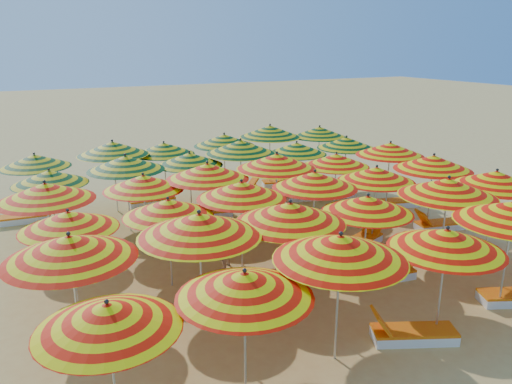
# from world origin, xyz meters

# --- Properties ---
(ground) EXTENTS (120.00, 120.00, 0.00)m
(ground) POSITION_xyz_m (0.00, 0.00, 0.00)
(ground) COLOR tan
(ground) RESTS_ON ground
(umbrella_0) EXTENTS (2.21, 2.21, 2.32)m
(umbrella_0) POSITION_xyz_m (-5.46, -5.51, 2.04)
(umbrella_0) COLOR silver
(umbrella_0) RESTS_ON ground
(umbrella_1) EXTENTS (2.80, 2.80, 2.42)m
(umbrella_1) POSITION_xyz_m (-3.32, -5.67, 2.13)
(umbrella_1) COLOR silver
(umbrella_1) RESTS_ON ground
(umbrella_2) EXTENTS (2.70, 2.70, 2.63)m
(umbrella_2) POSITION_xyz_m (-1.31, -5.47, 2.32)
(umbrella_2) COLOR silver
(umbrella_2) RESTS_ON ground
(umbrella_3) EXTENTS (2.76, 2.76, 2.44)m
(umbrella_3) POSITION_xyz_m (1.05, -5.77, 2.14)
(umbrella_3) COLOR silver
(umbrella_3) RESTS_ON ground
(umbrella_6) EXTENTS (2.63, 2.63, 2.59)m
(umbrella_6) POSITION_xyz_m (-5.67, -3.17, 2.28)
(umbrella_6) COLOR silver
(umbrella_6) RESTS_ON ground
(umbrella_7) EXTENTS (2.88, 2.88, 2.69)m
(umbrella_7) POSITION_xyz_m (-3.22, -3.34, 2.36)
(umbrella_7) COLOR silver
(umbrella_7) RESTS_ON ground
(umbrella_8) EXTENTS (3.10, 3.10, 2.61)m
(umbrella_8) POSITION_xyz_m (-1.11, -3.36, 2.30)
(umbrella_8) COLOR silver
(umbrella_8) RESTS_ON ground
(umbrella_9) EXTENTS (2.68, 2.68, 2.38)m
(umbrella_9) POSITION_xyz_m (1.20, -3.16, 2.10)
(umbrella_9) COLOR silver
(umbrella_9) RESTS_ON ground
(umbrella_10) EXTENTS (2.85, 2.85, 2.65)m
(umbrella_10) POSITION_xyz_m (3.47, -3.53, 2.33)
(umbrella_10) COLOR silver
(umbrella_10) RESTS_ON ground
(umbrella_11) EXTENTS (2.73, 2.73, 2.57)m
(umbrella_11) POSITION_xyz_m (5.50, -3.36, 2.26)
(umbrella_11) COLOR silver
(umbrella_11) RESTS_ON ground
(umbrella_12) EXTENTS (2.81, 2.81, 2.34)m
(umbrella_12) POSITION_xyz_m (-5.45, -0.98, 2.06)
(umbrella_12) COLOR silver
(umbrella_12) RESTS_ON ground
(umbrella_13) EXTENTS (2.68, 2.68, 2.35)m
(umbrella_13) POSITION_xyz_m (-3.19, -1.13, 2.07)
(umbrella_13) COLOR silver
(umbrella_13) RESTS_ON ground
(umbrella_14) EXTENTS (2.58, 2.58, 2.50)m
(umbrella_14) POSITION_xyz_m (-1.17, -0.98, 2.20)
(umbrella_14) COLOR silver
(umbrella_14) RESTS_ON ground
(umbrella_15) EXTENTS (2.93, 2.93, 2.53)m
(umbrella_15) POSITION_xyz_m (1.03, -1.07, 2.23)
(umbrella_15) COLOR silver
(umbrella_15) RESTS_ON ground
(umbrella_16) EXTENTS (3.01, 3.01, 2.44)m
(umbrella_16) POSITION_xyz_m (3.18, -1.11, 2.15)
(umbrella_16) COLOR silver
(umbrella_16) RESTS_ON ground
(umbrella_17) EXTENTS (3.00, 3.00, 2.59)m
(umbrella_17) POSITION_xyz_m (5.39, -1.16, 2.28)
(umbrella_17) COLOR silver
(umbrella_17) RESTS_ON ground
(umbrella_18) EXTENTS (2.54, 2.54, 2.58)m
(umbrella_18) POSITION_xyz_m (-5.75, 0.90, 2.27)
(umbrella_18) COLOR silver
(umbrella_18) RESTS_ON ground
(umbrella_19) EXTENTS (2.61, 2.61, 2.40)m
(umbrella_19) POSITION_xyz_m (-3.19, 1.21, 2.12)
(umbrella_19) COLOR silver
(umbrella_19) RESTS_ON ground
(umbrella_20) EXTENTS (2.90, 2.90, 2.59)m
(umbrella_20) POSITION_xyz_m (-1.34, 0.99, 2.28)
(umbrella_20) COLOR silver
(umbrella_20) RESTS_ON ground
(umbrella_21) EXTENTS (2.61, 2.61, 2.67)m
(umbrella_21) POSITION_xyz_m (0.93, 0.92, 2.35)
(umbrella_21) COLOR silver
(umbrella_21) RESTS_ON ground
(umbrella_22) EXTENTS (2.69, 2.69, 2.39)m
(umbrella_22) POSITION_xyz_m (3.34, 1.14, 2.10)
(umbrella_22) COLOR silver
(umbrella_22) RESTS_ON ground
(umbrella_23) EXTENTS (2.53, 2.53, 2.55)m
(umbrella_23) POSITION_xyz_m (5.70, 1.18, 2.25)
(umbrella_23) COLOR silver
(umbrella_23) RESTS_ON ground
(umbrella_24) EXTENTS (2.70, 2.70, 2.35)m
(umbrella_24) POSITION_xyz_m (-5.47, 3.22, 2.07)
(umbrella_24) COLOR silver
(umbrella_24) RESTS_ON ground
(umbrella_25) EXTENTS (2.46, 2.46, 2.57)m
(umbrella_25) POSITION_xyz_m (-3.22, 3.22, 2.26)
(umbrella_25) COLOR silver
(umbrella_25) RESTS_ON ground
(umbrella_26) EXTENTS (2.92, 2.92, 2.39)m
(umbrella_26) POSITION_xyz_m (-1.01, 3.49, 2.11)
(umbrella_26) COLOR silver
(umbrella_26) RESTS_ON ground
(umbrella_27) EXTENTS (3.32, 3.32, 2.66)m
(umbrella_27) POSITION_xyz_m (0.91, 3.51, 2.34)
(umbrella_27) COLOR silver
(umbrella_27) RESTS_ON ground
(umbrella_28) EXTENTS (2.93, 2.93, 2.39)m
(umbrella_28) POSITION_xyz_m (3.16, 3.40, 2.11)
(umbrella_28) COLOR silver
(umbrella_28) RESTS_ON ground
(umbrella_29) EXTENTS (2.82, 2.82, 2.42)m
(umbrella_29) POSITION_xyz_m (5.39, 3.33, 2.13)
(umbrella_29) COLOR silver
(umbrella_29) RESTS_ON ground
(umbrella_30) EXTENTS (2.75, 2.75, 2.42)m
(umbrella_30) POSITION_xyz_m (-5.72, 5.42, 2.13)
(umbrella_30) COLOR silver
(umbrella_30) RESTS_ON ground
(umbrella_31) EXTENTS (3.09, 3.09, 2.64)m
(umbrella_31) POSITION_xyz_m (-3.18, 5.39, 2.33)
(umbrella_31) COLOR silver
(umbrella_31) RESTS_ON ground
(umbrella_32) EXTENTS (2.51, 2.51, 2.41)m
(umbrella_32) POSITION_xyz_m (-1.29, 5.52, 2.12)
(umbrella_32) COLOR silver
(umbrella_32) RESTS_ON ground
(umbrella_33) EXTENTS (3.03, 3.03, 2.54)m
(umbrella_33) POSITION_xyz_m (1.13, 5.50, 2.24)
(umbrella_33) COLOR silver
(umbrella_33) RESTS_ON ground
(umbrella_34) EXTENTS (2.65, 2.65, 2.71)m
(umbrella_34) POSITION_xyz_m (3.28, 5.72, 2.38)
(umbrella_34) COLOR silver
(umbrella_34) RESTS_ON ground
(umbrella_35) EXTENTS (2.98, 2.98, 2.49)m
(umbrella_35) POSITION_xyz_m (5.65, 5.59, 2.19)
(umbrella_35) COLOR silver
(umbrella_35) RESTS_ON ground
(lounger_0) EXTENTS (1.82, 1.23, 0.69)m
(lounger_0) POSITION_xyz_m (0.46, -5.68, 0.15)
(lounger_0) COLOR white
(lounger_0) RESTS_ON ground
(lounger_2) EXTENTS (1.83, 1.12, 0.69)m
(lounger_2) POSITION_xyz_m (-1.62, -3.48, 0.15)
(lounger_2) COLOR white
(lounger_2) RESTS_ON ground
(lounger_3) EXTENTS (1.79, 0.79, 0.69)m
(lounger_3) POSITION_xyz_m (1.79, -3.27, 0.15)
(lounger_3) COLOR white
(lounger_3) RESTS_ON ground
(lounger_4) EXTENTS (1.83, 1.14, 0.69)m
(lounger_4) POSITION_xyz_m (2.67, -1.22, 0.15)
(lounger_4) COLOR white
(lounger_4) RESTS_ON ground
(lounger_5) EXTENTS (1.81, 0.92, 0.69)m
(lounger_5) POSITION_xyz_m (5.90, -1.24, 0.15)
(lounger_5) COLOR white
(lounger_5) RESTS_ON ground
(lounger_6) EXTENTS (1.82, 1.18, 0.69)m
(lounger_6) POSITION_xyz_m (0.43, 0.71, 0.15)
(lounger_6) COLOR white
(lounger_6) RESTS_ON ground
(lounger_7) EXTENTS (1.82, 0.99, 0.69)m
(lounger_7) POSITION_xyz_m (6.30, 1.23, 0.15)
(lounger_7) COLOR white
(lounger_7) RESTS_ON ground
(lounger_8) EXTENTS (1.83, 1.04, 0.69)m
(lounger_8) POSITION_xyz_m (-0.42, 3.31, 0.15)
(lounger_8) COLOR white
(lounger_8) RESTS_ON ground
(lounger_9) EXTENTS (1.82, 1.03, 0.69)m
(lounger_9) POSITION_xyz_m (3.66, 3.52, 0.15)
(lounger_9) COLOR white
(lounger_9) RESTS_ON ground
(lounger_10) EXTENTS (1.83, 1.10, 0.69)m
(lounger_10) POSITION_xyz_m (4.88, 3.24, 0.15)
(lounger_10) COLOR white
(lounger_10) RESTS_ON ground
(lounger_11) EXTENTS (1.77, 0.71, 0.69)m
(lounger_11) POSITION_xyz_m (-6.22, 5.65, 0.15)
(lounger_11) COLOR white
(lounger_11) RESTS_ON ground
(lounger_12) EXTENTS (1.75, 0.65, 0.69)m
(lounger_12) POSITION_xyz_m (-1.80, 5.57, 0.15)
(lounger_12) COLOR white
(lounger_12) RESTS_ON ground
(lounger_13) EXTENTS (1.80, 0.83, 0.69)m
(lounger_13) POSITION_xyz_m (1.73, 5.50, 0.15)
(lounger_13) COLOR white
(lounger_13) RESTS_ON ground
(lounger_14) EXTENTS (1.82, 1.02, 0.69)m
(lounger_14) POSITION_xyz_m (3.88, 5.56, 0.15)
(lounger_14) COLOR white
(lounger_14) RESTS_ON ground
(beachgoer_a) EXTENTS (0.52, 0.59, 1.36)m
(beachgoer_a) POSITION_xyz_m (1.07, 0.45, 0.68)
(beachgoer_a) COLOR tan
(beachgoer_a) RESTS_ON ground
(beachgoer_b) EXTENTS (0.78, 0.77, 1.27)m
(beachgoer_b) POSITION_xyz_m (-1.67, -0.74, 0.63)
(beachgoer_b) COLOR tan
(beachgoer_b) RESTS_ON ground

